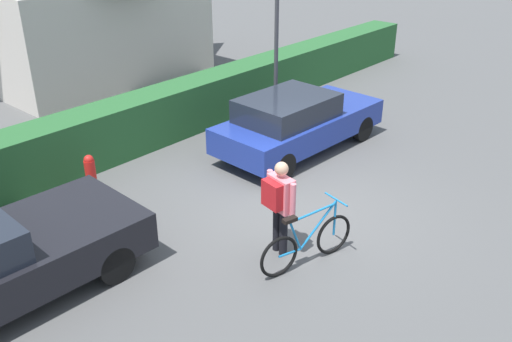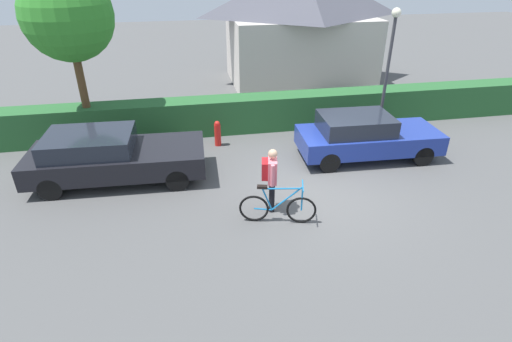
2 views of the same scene
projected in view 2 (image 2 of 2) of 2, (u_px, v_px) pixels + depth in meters
The scene contains 10 objects.
ground_plane at pixel (320, 191), 10.33m from camera, with size 60.00×60.00×0.00m, color #505050.
hedge_row at pixel (280, 111), 13.81m from camera, with size 20.74×0.90×1.15m, color #275C2D.
house_distant at pixel (301, 24), 17.92m from camera, with size 6.51×4.48×5.00m.
parked_car_near at pixel (111, 155), 10.53m from camera, with size 4.56×2.01×1.33m.
parked_car_far at pixel (365, 136), 11.68m from camera, with size 4.10×1.79×1.33m.
bicycle at pixel (278, 208), 8.96m from camera, with size 1.68×0.61×0.98m.
person_rider at pixel (271, 174), 9.13m from camera, with size 0.42×0.63×1.57m.
street_lamp at pixel (390, 55), 12.44m from camera, with size 0.28×0.28×3.94m.
tree_kerbside at pixel (68, 16), 11.22m from camera, with size 2.53×2.53×5.08m.
fire_hydrant at pixel (218, 133), 12.55m from camera, with size 0.20×0.20×0.81m.
Camera 2 is at (-3.23, -8.38, 5.38)m, focal length 28.33 mm.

